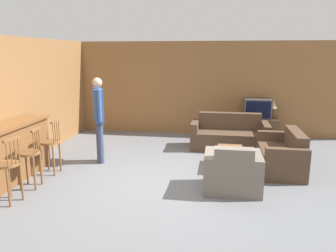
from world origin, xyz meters
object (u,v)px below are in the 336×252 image
at_px(bar_chair_far, 51,146).
at_px(person_by_window, 99,115).
at_px(bar_chair_near, 8,169).
at_px(tv_unit, 256,128).
at_px(couch_far, 229,136).
at_px(table_lamp, 273,105).
at_px(loveseat_right, 282,156).
at_px(bar_chair_mid, 30,157).
at_px(armchair_near, 232,173).
at_px(coffee_table, 230,153).
at_px(tv, 257,109).

relative_size(bar_chair_far, person_by_window, 0.58).
xyz_separation_m(bar_chair_near, tv_unit, (4.17, 4.62, -0.26)).
bearing_deg(couch_far, table_lamp, 42.94).
height_order(tv_unit, person_by_window, person_by_window).
bearing_deg(person_by_window, loveseat_right, 1.20).
bearing_deg(person_by_window, bar_chair_mid, -115.21).
distance_m(bar_chair_far, armchair_near, 3.44).
distance_m(loveseat_right, coffee_table, 1.01).
relative_size(bar_chair_far, tv_unit, 0.97).
bearing_deg(bar_chair_far, bar_chair_near, -90.02).
height_order(loveseat_right, tv, tv).
distance_m(bar_chair_near, tv_unit, 6.23).
relative_size(bar_chair_mid, armchair_near, 1.11).
relative_size(tv, table_lamp, 1.40).
bearing_deg(coffee_table, armchair_near, -89.69).
distance_m(bar_chair_far, tv, 5.34).
xyz_separation_m(couch_far, armchair_near, (-0.01, -2.55, 0.00)).
height_order(coffee_table, tv_unit, tv_unit).
bearing_deg(tv_unit, bar_chair_near, -132.10).
bearing_deg(coffee_table, tv, 73.08).
relative_size(loveseat_right, tv_unit, 1.36).
height_order(couch_far, coffee_table, couch_far).
bearing_deg(tv, bar_chair_far, -141.48).
bearing_deg(table_lamp, bar_chair_mid, -138.73).
relative_size(armchair_near, table_lamp, 1.87).
distance_m(couch_far, person_by_window, 3.19).
relative_size(couch_far, tv, 2.60).
xyz_separation_m(bar_chair_near, coffee_table, (3.41, 2.12, -0.22)).
bearing_deg(table_lamp, person_by_window, -146.77).
xyz_separation_m(bar_chair_mid, tv, (4.17, 4.02, 0.28)).
bearing_deg(tv, person_by_window, -143.83).
xyz_separation_m(couch_far, table_lamp, (1.15, 1.07, 0.63)).
bearing_deg(couch_far, tv, 55.17).
bearing_deg(bar_chair_near, table_lamp, 45.23).
xyz_separation_m(coffee_table, table_lamp, (1.17, 2.49, 0.62)).
relative_size(bar_chair_near, tv_unit, 0.97).
relative_size(bar_chair_mid, couch_far, 0.57).
relative_size(loveseat_right, table_lamp, 2.90).
height_order(couch_far, tv_unit, couch_far).
bearing_deg(tv, armchair_near, -101.74).
bearing_deg(loveseat_right, bar_chair_mid, -160.68).
xyz_separation_m(armchair_near, loveseat_right, (1.00, 1.15, -0.00)).
bearing_deg(bar_chair_mid, tv_unit, 43.93).
height_order(bar_chair_near, bar_chair_far, same).
bearing_deg(tv_unit, table_lamp, -0.00).
height_order(loveseat_right, person_by_window, person_by_window).
relative_size(bar_chair_mid, bar_chair_far, 1.00).
bearing_deg(loveseat_right, bar_chair_far, -169.05).
xyz_separation_m(loveseat_right, table_lamp, (0.16, 2.47, 0.63)).
height_order(bar_chair_far, couch_far, bar_chair_far).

